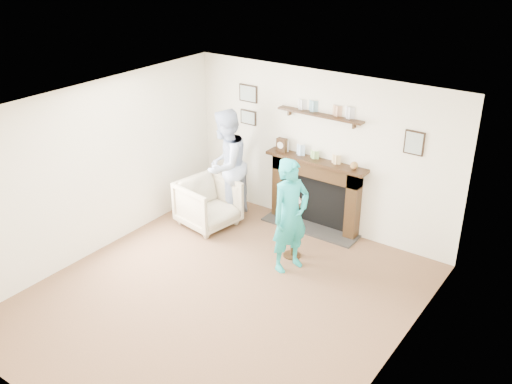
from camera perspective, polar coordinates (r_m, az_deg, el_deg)
ground at (r=7.56m, az=-3.50°, el=-10.47°), size 5.00×5.00×0.00m
room_shell at (r=7.25m, az=-0.45°, el=2.67°), size 4.54×5.02×2.52m
armchair at (r=9.27m, az=-4.71°, el=-3.27°), size 0.96×0.94×0.76m
man at (r=9.51m, az=-2.94°, el=-2.43°), size 0.81×0.98×1.83m
woman at (r=8.17m, az=3.30°, el=-7.47°), size 0.57×0.69×1.63m
pedestal_table at (r=8.12m, az=3.73°, el=-2.63°), size 0.31×0.31×1.01m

